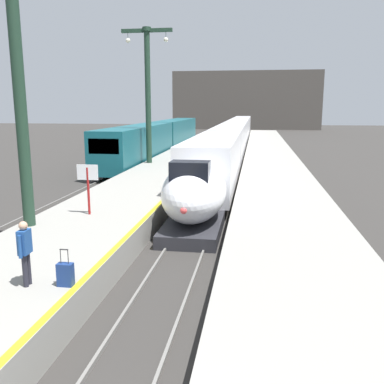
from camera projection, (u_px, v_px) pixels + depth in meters
platform_left at (158, 180)px, 29.35m from camera, size 4.80×110.00×1.05m
platform_right at (276, 183)px, 28.17m from camera, size 4.80×110.00×1.05m
platform_left_safety_stripe at (190, 173)px, 28.91m from camera, size 0.20×107.80×0.01m
rail_main_left at (209, 181)px, 31.63m from camera, size 0.08×110.00×0.12m
rail_main_right at (229, 181)px, 31.41m from camera, size 0.08×110.00×0.12m
rail_secondary_left at (106, 178)px, 32.81m from camera, size 0.08×110.00×0.12m
rail_secondary_right at (124, 179)px, 32.59m from camera, size 0.08×110.00×0.12m
highspeed_train_main at (234, 136)px, 51.26m from camera, size 2.92×74.69×3.60m
regional_train_adjacent at (160, 137)px, 47.71m from camera, size 2.85×36.60×3.80m
station_column_mid at (17, 67)px, 15.07m from camera, size 4.00×0.68×9.81m
station_column_far at (148, 84)px, 33.07m from camera, size 4.00×0.68×10.45m
passenger_near_edge at (25, 248)px, 10.58m from camera, size 0.24×0.57×1.69m
rolling_suitcase at (65, 275)px, 10.68m from camera, size 0.40×0.22×0.98m
departure_info_board at (88, 179)px, 17.58m from camera, size 0.90×0.10×2.12m
terminus_back_wall at (246, 100)px, 102.33m from camera, size 36.00×2.00×14.00m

